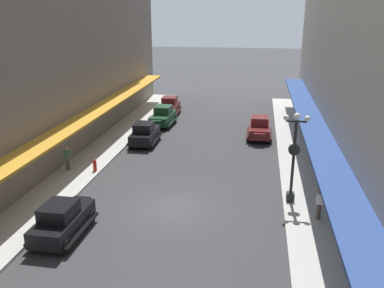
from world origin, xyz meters
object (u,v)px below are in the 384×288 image
parked_car_1 (259,127)px  parked_car_3 (169,106)px  parked_car_2 (163,116)px  parked_car_4 (145,133)px  parked_car_0 (62,219)px  fire_hydrant (95,165)px  pedestrian_0 (67,158)px  lamp_post_with_clock (294,154)px  pedestrian_1 (319,204)px

parked_car_1 → parked_car_3: (-9.40, 6.78, 0.00)m
parked_car_2 → parked_car_4: size_ratio=1.01×
parked_car_0 → parked_car_4: same height
parked_car_2 → fire_hydrant: 12.47m
parked_car_2 → pedestrian_0: size_ratio=2.63×
parked_car_0 → parked_car_2: same height
lamp_post_with_clock → pedestrian_1: size_ratio=3.15×
parked_car_0 → fire_hydrant: parked_car_0 is taller
parked_car_0 → parked_car_1: same height
parked_car_4 → fire_hydrant: bearing=-104.1°
parked_car_1 → pedestrian_0: bearing=-142.2°
parked_car_0 → parked_car_1: 20.00m
parked_car_1 → parked_car_2: (-9.08, 2.56, 0.00)m
parked_car_2 → parked_car_4: bearing=-91.6°
parked_car_1 → pedestrian_1: (3.17, -14.16, 0.05)m
pedestrian_1 → fire_hydrant: bearing=162.7°
fire_hydrant → lamp_post_with_clock: bearing=-11.0°
parked_car_2 → pedestrian_1: bearing=-53.8°
lamp_post_with_clock → pedestrian_0: size_ratio=3.15×
parked_car_0 → parked_car_3: (-0.14, 24.52, 0.00)m
parked_car_0 → parked_car_3: bearing=90.3°
parked_car_1 → parked_car_3: size_ratio=0.99×
parked_car_4 → fire_hydrant: (-1.64, -6.57, -0.38)m
parked_car_1 → pedestrian_0: parked_car_1 is taller
parked_car_0 → lamp_post_with_clock: 12.57m
parked_car_2 → lamp_post_with_clock: (10.95, -14.81, 2.04)m
parked_car_2 → parked_car_4: same height
pedestrian_0 → parked_car_0: bearing=-66.0°
fire_hydrant → pedestrian_1: size_ratio=0.50×
parked_car_0 → fire_hydrant: (-1.63, 7.96, -0.38)m
parked_car_3 → parked_car_4: same height
pedestrian_1 → lamp_post_with_clock: bearing=124.5°
lamp_post_with_clock → pedestrian_0: lamp_post_with_clock is taller
parked_car_3 → fire_hydrant: 16.63m
parked_car_3 → parked_car_4: size_ratio=1.00×
parked_car_2 → pedestrian_0: (-3.66, -12.46, 0.05)m
lamp_post_with_clock → parked_car_0: bearing=-153.8°
parked_car_3 → pedestrian_1: bearing=-59.0°
parked_car_1 → pedestrian_0: (-12.75, -9.90, 0.05)m
parked_car_0 → pedestrian_1: 12.93m
parked_car_1 → parked_car_4: (-9.24, -3.21, 0.00)m
parked_car_0 → lamp_post_with_clock: lamp_post_with_clock is taller
parked_car_4 → lamp_post_with_clock: bearing=-39.2°
parked_car_0 → parked_car_4: size_ratio=1.00×
parked_car_3 → parked_car_2: bearing=-85.8°
parked_car_3 → lamp_post_with_clock: lamp_post_with_clock is taller
parked_car_2 → lamp_post_with_clock: 18.53m
parked_car_1 → pedestrian_1: parked_car_1 is taller
parked_car_4 → lamp_post_with_clock: 14.47m
parked_car_1 → parked_car_2: bearing=164.3°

